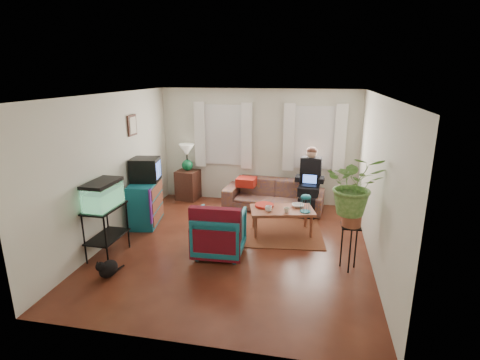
% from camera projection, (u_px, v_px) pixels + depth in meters
% --- Properties ---
extents(floor, '(4.50, 5.00, 0.01)m').
position_uv_depth(floor, '(236.00, 246.00, 6.56)').
color(floor, '#4F2B14').
rests_on(floor, ground).
extents(ceiling, '(4.50, 5.00, 0.01)m').
position_uv_depth(ceiling, '(235.00, 95.00, 5.84)').
color(ceiling, white).
rests_on(ceiling, wall_back).
extents(wall_back, '(4.50, 0.01, 2.60)m').
position_uv_depth(wall_back, '(258.00, 147.00, 8.55)').
color(wall_back, silver).
rests_on(wall_back, floor).
extents(wall_front, '(4.50, 0.01, 2.60)m').
position_uv_depth(wall_front, '(184.00, 238.00, 3.84)').
color(wall_front, silver).
rests_on(wall_front, floor).
extents(wall_left, '(0.01, 5.00, 2.60)m').
position_uv_depth(wall_left, '(111.00, 168.00, 6.62)').
color(wall_left, silver).
rests_on(wall_left, floor).
extents(wall_right, '(0.01, 5.00, 2.60)m').
position_uv_depth(wall_right, '(378.00, 183.00, 5.77)').
color(wall_right, silver).
rests_on(wall_right, floor).
extents(window_left, '(1.08, 0.04, 1.38)m').
position_uv_depth(window_left, '(224.00, 135.00, 8.61)').
color(window_left, white).
rests_on(window_left, wall_back).
extents(window_right, '(1.08, 0.04, 1.38)m').
position_uv_depth(window_right, '(314.00, 138.00, 8.23)').
color(window_right, white).
rests_on(window_right, wall_back).
extents(curtains_left, '(1.36, 0.06, 1.50)m').
position_uv_depth(curtains_left, '(223.00, 135.00, 8.54)').
color(curtains_left, white).
rests_on(curtains_left, wall_back).
extents(curtains_right, '(1.36, 0.06, 1.50)m').
position_uv_depth(curtains_right, '(314.00, 138.00, 8.15)').
color(curtains_right, white).
rests_on(curtains_right, wall_back).
extents(picture_frame, '(0.04, 0.32, 0.40)m').
position_uv_depth(picture_frame, '(133.00, 125.00, 7.24)').
color(picture_frame, '#3D2616').
rests_on(picture_frame, wall_left).
extents(area_rug, '(2.16, 1.81, 0.01)m').
position_uv_depth(area_rug, '(269.00, 230.00, 7.22)').
color(area_rug, brown).
rests_on(area_rug, floor).
extents(sofa, '(2.24, 1.04, 0.85)m').
position_uv_depth(sofa, '(274.00, 190.00, 8.29)').
color(sofa, brown).
rests_on(sofa, floor).
extents(seated_person, '(0.60, 0.71, 1.29)m').
position_uv_depth(seated_person, '(310.00, 183.00, 8.02)').
color(seated_person, black).
rests_on(seated_person, sofa).
extents(side_table, '(0.54, 0.54, 0.70)m').
position_uv_depth(side_table, '(188.00, 185.00, 8.94)').
color(side_table, '#3B2416').
rests_on(side_table, floor).
extents(table_lamp, '(0.41, 0.41, 0.64)m').
position_uv_depth(table_lamp, '(187.00, 158.00, 8.76)').
color(table_lamp, white).
rests_on(table_lamp, side_table).
extents(dresser, '(0.64, 1.03, 0.86)m').
position_uv_depth(dresser, '(145.00, 203.00, 7.47)').
color(dresser, '#135273').
rests_on(dresser, floor).
extents(crt_tv, '(0.60, 0.56, 0.46)m').
position_uv_depth(crt_tv, '(145.00, 169.00, 7.38)').
color(crt_tv, black).
rests_on(crt_tv, dresser).
extents(aquarium_stand, '(0.44, 0.77, 0.85)m').
position_uv_depth(aquarium_stand, '(107.00, 232.00, 6.13)').
color(aquarium_stand, black).
rests_on(aquarium_stand, floor).
extents(aquarium, '(0.39, 0.70, 0.45)m').
position_uv_depth(aquarium, '(103.00, 194.00, 5.95)').
color(aquarium, '#7FD899').
rests_on(aquarium, aquarium_stand).
extents(black_cat, '(0.32, 0.41, 0.31)m').
position_uv_depth(black_cat, '(108.00, 267.00, 5.55)').
color(black_cat, black).
rests_on(black_cat, floor).
extents(armchair, '(0.82, 0.77, 0.82)m').
position_uv_depth(armchair, '(220.00, 231.00, 6.21)').
color(armchair, '#106161').
rests_on(armchair, floor).
extents(serape_throw, '(0.83, 0.22, 0.67)m').
position_uv_depth(serape_throw, '(215.00, 229.00, 5.86)').
color(serape_throw, '#9E0A0A').
rests_on(serape_throw, armchair).
extents(coffee_table, '(1.28, 0.89, 0.48)m').
position_uv_depth(coffee_table, '(282.00, 221.00, 7.04)').
color(coffee_table, brown).
rests_on(coffee_table, floor).
extents(cup_a, '(0.16, 0.16, 0.10)m').
position_uv_depth(cup_a, '(269.00, 209.00, 6.85)').
color(cup_a, white).
rests_on(cup_a, coffee_table).
extents(cup_b, '(0.13, 0.13, 0.10)m').
position_uv_depth(cup_b, '(287.00, 210.00, 6.78)').
color(cup_b, beige).
rests_on(cup_b, coffee_table).
extents(bowl, '(0.28, 0.28, 0.06)m').
position_uv_depth(bowl, '(298.00, 205.00, 7.08)').
color(bowl, white).
rests_on(bowl, coffee_table).
extents(snack_tray, '(0.43, 0.43, 0.04)m').
position_uv_depth(snack_tray, '(264.00, 205.00, 7.11)').
color(snack_tray, '#B21414').
rests_on(snack_tray, coffee_table).
extents(birdcage, '(0.23, 0.23, 0.34)m').
position_uv_depth(birdcage, '(306.00, 203.00, 6.79)').
color(birdcage, '#115B6B').
rests_on(birdcage, coffee_table).
extents(plant_stand, '(0.31, 0.31, 0.72)m').
position_uv_depth(plant_stand, '(349.00, 248.00, 5.71)').
color(plant_stand, black).
rests_on(plant_stand, floor).
extents(potted_plant, '(0.84, 0.73, 0.92)m').
position_uv_depth(potted_plant, '(354.00, 194.00, 5.47)').
color(potted_plant, '#599947').
rests_on(potted_plant, plant_stand).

